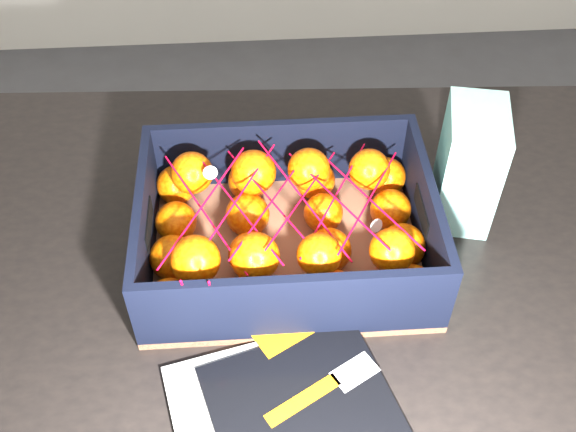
{
  "coord_description": "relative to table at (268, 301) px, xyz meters",
  "views": [
    {
      "loc": [
        0.01,
        -0.6,
        1.51
      ],
      "look_at": [
        0.05,
        -0.0,
        0.86
      ],
      "focal_mm": 42.81,
      "sensor_mm": 36.0,
      "label": 1
    }
  ],
  "objects": [
    {
      "name": "retail_carton",
      "position": [
        0.3,
        0.08,
        0.19
      ],
      "size": [
        0.1,
        0.13,
        0.18
      ],
      "primitive_type": "cube",
      "rotation": [
        0.0,
        0.0,
        -0.21
      ],
      "color": "white",
      "rests_on": "table"
    },
    {
      "name": "mesh_net",
      "position": [
        0.02,
        -0.0,
        0.21
      ],
      "size": [
        0.33,
        0.26,
        0.09
      ],
      "color": "red",
      "rests_on": "clementine_heap"
    },
    {
      "name": "clementine_heap",
      "position": [
        0.03,
        0.01,
        0.16
      ],
      "size": [
        0.37,
        0.27,
        0.11
      ],
      "color": "#F15A05",
      "rests_on": "produce_crate"
    },
    {
      "name": "table",
      "position": [
        0.0,
        0.0,
        0.0
      ],
      "size": [
        1.24,
        0.85,
        0.75
      ],
      "color": "black",
      "rests_on": "ground"
    },
    {
      "name": "produce_crate",
      "position": [
        0.03,
        0.01,
        0.14
      ],
      "size": [
        0.4,
        0.3,
        0.12
      ],
      "color": "#905F42",
      "rests_on": "table"
    }
  ]
}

